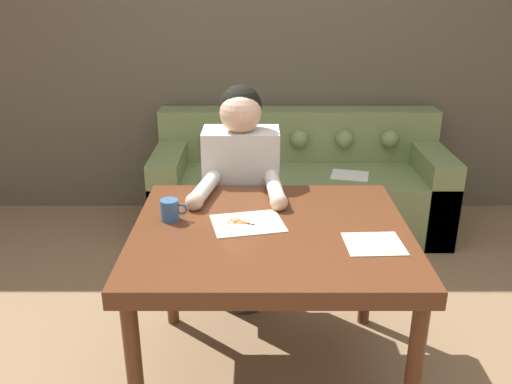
% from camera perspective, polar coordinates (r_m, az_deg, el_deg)
% --- Properties ---
extents(wall_back, '(8.00, 0.06, 2.60)m').
position_cam_1_polar(wall_back, '(4.01, 1.04, 16.08)').
color(wall_back, brown).
rests_on(wall_back, ground_plane).
extents(dining_table, '(1.12, 0.96, 0.75)m').
position_cam_1_polar(dining_table, '(2.23, 1.80, -5.62)').
color(dining_table, '#562D19').
rests_on(dining_table, ground_plane).
extents(couch, '(2.00, 0.78, 0.81)m').
position_cam_1_polar(couch, '(3.87, 4.68, 0.54)').
color(couch, olive).
rests_on(couch, ground_plane).
extents(person, '(0.45, 0.61, 1.21)m').
position_cam_1_polar(person, '(2.81, -1.41, -0.90)').
color(person, '#33281E').
rests_on(person, ground_plane).
extents(pattern_paper_main, '(0.33, 0.28, 0.00)m').
position_cam_1_polar(pattern_paper_main, '(2.23, -0.74, -3.31)').
color(pattern_paper_main, beige).
rests_on(pattern_paper_main, dining_table).
extents(pattern_paper_offcut, '(0.23, 0.21, 0.00)m').
position_cam_1_polar(pattern_paper_offcut, '(2.12, 12.43, -5.37)').
color(pattern_paper_offcut, beige).
rests_on(pattern_paper_offcut, dining_table).
extents(scissors, '(0.22, 0.14, 0.01)m').
position_cam_1_polar(scissors, '(2.23, -1.10, -3.31)').
color(scissors, silver).
rests_on(scissors, dining_table).
extents(mug, '(0.11, 0.08, 0.09)m').
position_cam_1_polar(mug, '(2.28, -8.89, -1.88)').
color(mug, '#335B84').
rests_on(mug, dining_table).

